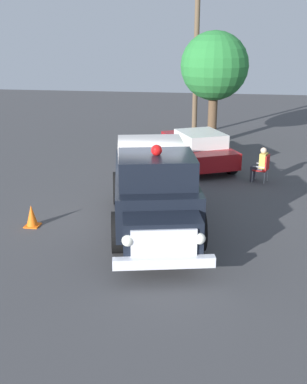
{
  "coord_description": "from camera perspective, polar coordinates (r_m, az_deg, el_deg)",
  "views": [
    {
      "loc": [
        12.63,
        2.29,
        5.28
      ],
      "look_at": [
        0.1,
        0.37,
        0.96
      ],
      "focal_mm": 44.58,
      "sensor_mm": 36.0,
      "label": 1
    }
  ],
  "objects": [
    {
      "name": "classic_hot_rod",
      "position": [
        19.48,
        5.24,
        5.29
      ],
      "size": [
        4.73,
        3.61,
        1.46
      ],
      "color": "black",
      "rests_on": "ground"
    },
    {
      "name": "ground_plane",
      "position": [
        13.88,
        -1.45,
        -3.54
      ],
      "size": [
        60.0,
        60.0,
        0.0
      ],
      "primitive_type": "plane",
      "color": "#424244"
    },
    {
      "name": "utility_pole",
      "position": [
        25.09,
        5.13,
        16.09
      ],
      "size": [
        1.07,
        1.46,
        7.94
      ],
      "color": "brown",
      "rests_on": "ground"
    },
    {
      "name": "oak_tree_left",
      "position": [
        23.15,
        7.3,
        14.66
      ],
      "size": [
        3.18,
        3.18,
        5.29
      ],
      "color": "brown",
      "rests_on": "ground"
    },
    {
      "name": "traffic_cone",
      "position": [
        13.88,
        -14.36,
        -2.8
      ],
      "size": [
        0.4,
        0.4,
        0.64
      ],
      "color": "orange",
      "rests_on": "ground"
    },
    {
      "name": "vintage_fire_truck",
      "position": [
        13.09,
        0.07,
        0.65
      ],
      "size": [
        6.28,
        3.48,
        2.59
      ],
      "color": "black",
      "rests_on": "ground"
    },
    {
      "name": "lawn_chair_near_truck",
      "position": [
        17.73,
        13.06,
        2.99
      ],
      "size": [
        0.63,
        0.63,
        1.02
      ],
      "color": "#B7BABF",
      "rests_on": "ground"
    },
    {
      "name": "spectator_seated",
      "position": [
        17.74,
        12.68,
        3.39
      ],
      "size": [
        0.52,
        0.62,
        1.29
      ],
      "color": "#383842",
      "rests_on": "ground"
    },
    {
      "name": "lawn_chair_by_car",
      "position": [
        17.16,
        1.49,
        2.96
      ],
      "size": [
        0.56,
        0.57,
        1.02
      ],
      "color": "#B7BABF",
      "rests_on": "ground"
    }
  ]
}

